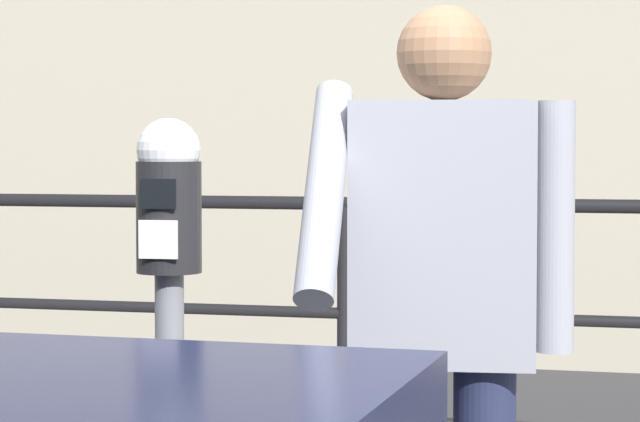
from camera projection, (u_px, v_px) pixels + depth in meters
name	position (u px, v px, depth m)	size (l,w,h in m)	color
parking_meter	(169.00, 294.00, 3.25)	(0.16, 0.17, 1.42)	slate
pedestrian_at_meter	(443.00, 311.00, 3.23)	(0.62, 0.55, 1.69)	#1E233F
background_railing	(344.00, 269.00, 6.10)	(24.06, 0.06, 1.13)	black
backdrop_wall	(458.00, 146.00, 9.41)	(32.00, 0.50, 2.99)	#ADA38E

